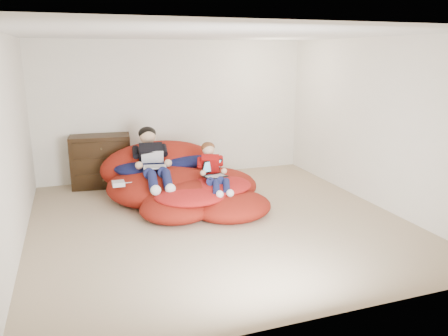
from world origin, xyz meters
The scene contains 9 objects.
room_shell centered at (0.00, 0.00, 0.22)m, with size 5.10×5.10×2.77m.
dresser centered at (-1.39, 2.23, 0.45)m, with size 1.05×0.61×0.90m.
beanbag_pile centered at (-0.28, 1.05, 0.26)m, with size 2.41×2.51×0.93m.
cream_pillow centered at (-0.87, 1.73, 0.62)m, with size 0.40×0.25×0.25m, color white.
older_boy centered at (-0.68, 1.19, 0.70)m, with size 0.41×1.38×0.79m.
younger_boy centered at (0.12, 0.60, 0.61)m, with size 0.36×0.94×0.64m.
laptop_white centered at (-0.68, 1.06, 0.64)m, with size 0.38×0.42×0.22m.
laptop_black centered at (0.12, 0.55, 0.55)m, with size 0.37×0.40×0.23m.
power_adapter centered at (-1.25, 0.85, 0.42)m, with size 0.17×0.17×0.07m, color silver.
Camera 1 is at (-1.80, -5.42, 2.27)m, focal length 35.00 mm.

